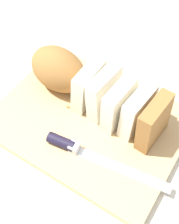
{
  "coord_description": "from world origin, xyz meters",
  "views": [
    {
      "loc": [
        0.23,
        -0.33,
        0.61
      ],
      "look_at": [
        0.0,
        0.0,
        0.05
      ],
      "focal_mm": 50.19,
      "sensor_mm": 36.0,
      "label": 1
    }
  ],
  "objects": [
    {
      "name": "ground_plane",
      "position": [
        0.0,
        0.0,
        0.0
      ],
      "size": [
        3.0,
        3.0,
        0.0
      ],
      "primitive_type": "plane",
      "color": "silver"
    },
    {
      "name": "cutting_board",
      "position": [
        0.0,
        0.0,
        0.01
      ],
      "size": [
        0.43,
        0.33,
        0.02
      ],
      "primitive_type": "cube",
      "rotation": [
        0.0,
        0.0,
        0.04
      ],
      "color": "tan",
      "rests_on": "ground_plane"
    },
    {
      "name": "bread_loaf",
      "position": [
        -0.03,
        0.04,
        0.07
      ],
      "size": [
        0.34,
        0.1,
        0.11
      ],
      "rotation": [
        0.0,
        0.0,
        -0.02
      ],
      "color": "#996633",
      "rests_on": "cutting_board"
    },
    {
      "name": "bread_knife",
      "position": [
        0.02,
        -0.08,
        0.03
      ],
      "size": [
        0.27,
        0.07,
        0.02
      ],
      "rotation": [
        0.0,
        0.0,
        0.17
      ],
      "color": "silver",
      "rests_on": "cutting_board"
    },
    {
      "name": "crumb_near_knife",
      "position": [
        -0.06,
        0.0,
        0.02
      ],
      "size": [
        0.01,
        0.01,
        0.01
      ],
      "primitive_type": "sphere",
      "color": "tan",
      "rests_on": "cutting_board"
    },
    {
      "name": "crumb_near_loaf",
      "position": [
        -0.02,
        0.03,
        0.02
      ],
      "size": [
        0.01,
        0.01,
        0.01
      ],
      "primitive_type": "sphere",
      "color": "tan",
      "rests_on": "cutting_board"
    },
    {
      "name": "crumb_stray_left",
      "position": [
        -0.06,
        0.0,
        0.02
      ],
      "size": [
        0.0,
        0.0,
        0.0
      ],
      "primitive_type": "sphere",
      "color": "tan",
      "rests_on": "cutting_board"
    }
  ]
}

